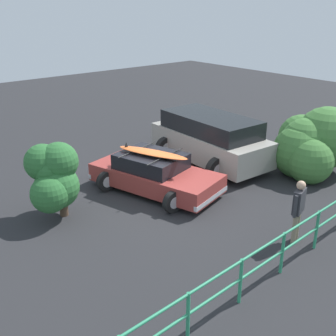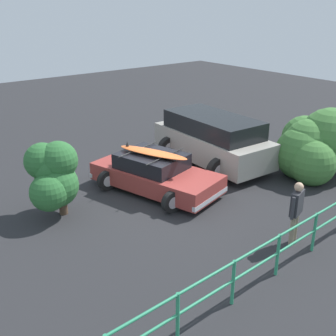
{
  "view_description": "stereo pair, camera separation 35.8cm",
  "coord_description": "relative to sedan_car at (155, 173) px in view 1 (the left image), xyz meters",
  "views": [
    {
      "loc": [
        7.58,
        9.37,
        5.61
      ],
      "look_at": [
        0.04,
        0.48,
        0.95
      ],
      "focal_mm": 45.0,
      "sensor_mm": 36.0,
      "label": 1
    },
    {
      "loc": [
        7.31,
        9.6,
        5.61
      ],
      "look_at": [
        0.04,
        0.48,
        0.95
      ],
      "focal_mm": 45.0,
      "sensor_mm": 36.0,
      "label": 2
    }
  ],
  "objects": [
    {
      "name": "ground_plane",
      "position": [
        -0.05,
        0.16,
        -0.59
      ],
      "size": [
        44.0,
        44.0,
        0.02
      ],
      "primitive_type": "cube",
      "color": "#28282B",
      "rests_on": "ground"
    },
    {
      "name": "sedan_car",
      "position": [
        0.0,
        0.0,
        0.0
      ],
      "size": [
        3.02,
        4.43,
        1.48
      ],
      "color": "#9E3833",
      "rests_on": "ground"
    },
    {
      "name": "suv_car",
      "position": [
        -3.01,
        -0.57,
        0.37
      ],
      "size": [
        2.96,
        4.89,
        1.82
      ],
      "color": "#9E998E",
      "rests_on": "ground"
    },
    {
      "name": "person_bystander",
      "position": [
        -0.77,
        4.63,
        0.4
      ],
      "size": [
        0.61,
        0.31,
        1.64
      ],
      "color": "gray",
      "rests_on": "ground"
    },
    {
      "name": "railing_fence",
      "position": [
        1.32,
        5.23,
        0.09
      ],
      "size": [
        10.26,
        0.51,
        1.01
      ],
      "color": "#2D9366",
      "rests_on": "ground"
    },
    {
      "name": "bush_near_left",
      "position": [
        3.14,
        -0.43,
        0.6
      ],
      "size": [
        1.52,
        1.54,
        2.11
      ],
      "color": "#4C3828",
      "rests_on": "ground"
    },
    {
      "name": "bush_near_right",
      "position": [
        -5.02,
        2.3,
        0.44
      ],
      "size": [
        2.99,
        2.64,
        2.38
      ],
      "color": "#4C3828",
      "rests_on": "ground"
    }
  ]
}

